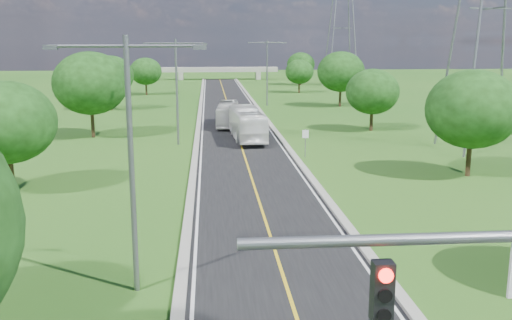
{
  "coord_description": "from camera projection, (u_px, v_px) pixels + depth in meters",
  "views": [
    {
      "loc": [
        -3.02,
        -9.59,
        9.77
      ],
      "look_at": [
        -0.32,
        22.72,
        3.0
      ],
      "focal_mm": 40.0,
      "sensor_mm": 36.0,
      "label": 1
    }
  ],
  "objects": [
    {
      "name": "ground",
      "position": [
        233.0,
        122.0,
        70.13
      ],
      "size": [
        260.0,
        260.0,
        0.0
      ],
      "primitive_type": "plane",
      "color": "#235618",
      "rests_on": "ground"
    },
    {
      "name": "road",
      "position": [
        231.0,
        116.0,
        75.98
      ],
      "size": [
        8.0,
        150.0,
        0.06
      ],
      "primitive_type": "cube",
      "color": "black",
      "rests_on": "ground"
    },
    {
      "name": "curb_left",
      "position": [
        199.0,
        116.0,
        75.61
      ],
      "size": [
        0.5,
        150.0,
        0.22
      ],
      "primitive_type": "cube",
      "color": "gray",
      "rests_on": "ground"
    },
    {
      "name": "curb_right",
      "position": [
        263.0,
        115.0,
        76.31
      ],
      "size": [
        0.5,
        150.0,
        0.22
      ],
      "primitive_type": "cube",
      "color": "gray",
      "rests_on": "ground"
    },
    {
      "name": "speed_limit_sign",
      "position": [
        305.0,
        139.0,
        48.75
      ],
      "size": [
        0.55,
        0.09,
        2.4
      ],
      "color": "slate",
      "rests_on": "ground"
    },
    {
      "name": "overpass",
      "position": [
        220.0,
        70.0,
        147.68
      ],
      "size": [
        30.0,
        3.0,
        3.2
      ],
      "color": "gray",
      "rests_on": "ground"
    },
    {
      "name": "streetlight_near_left",
      "position": [
        130.0,
        144.0,
        21.6
      ],
      "size": [
        5.9,
        0.25,
        10.0
      ],
      "color": "slate",
      "rests_on": "ground"
    },
    {
      "name": "streetlight_mid_left",
      "position": [
        177.0,
        83.0,
        53.79
      ],
      "size": [
        5.9,
        0.25,
        10.0
      ],
      "color": "slate",
      "rests_on": "ground"
    },
    {
      "name": "streetlight_far_right",
      "position": [
        267.0,
        67.0,
        86.96
      ],
      "size": [
        5.9,
        0.25,
        10.0
      ],
      "color": "slate",
      "rests_on": "ground"
    },
    {
      "name": "power_tower_far",
      "position": [
        342.0,
        21.0,
        123.04
      ],
      "size": [
        9.0,
        6.4,
        28.0
      ],
      "color": "slate",
      "rests_on": "ground"
    },
    {
      "name": "tree_lb",
      "position": [
        7.0,
        122.0,
        36.66
      ],
      "size": [
        6.3,
        6.3,
        7.33
      ],
      "color": "black",
      "rests_on": "ground"
    },
    {
      "name": "tree_lc",
      "position": [
        90.0,
        83.0,
        58.01
      ],
      "size": [
        7.56,
        7.56,
        8.79
      ],
      "color": "black",
      "rests_on": "ground"
    },
    {
      "name": "tree_ld",
      "position": [
        110.0,
        76.0,
        81.39
      ],
      "size": [
        6.72,
        6.72,
        7.82
      ],
      "color": "black",
      "rests_on": "ground"
    },
    {
      "name": "tree_le",
      "position": [
        146.0,
        71.0,
        105.13
      ],
      "size": [
        5.88,
        5.88,
        6.84
      ],
      "color": "black",
      "rests_on": "ground"
    },
    {
      "name": "tree_rb",
      "position": [
        472.0,
        109.0,
        41.15
      ],
      "size": [
        6.72,
        6.72,
        7.82
      ],
      "color": "black",
      "rests_on": "ground"
    },
    {
      "name": "tree_rc",
      "position": [
        373.0,
        92.0,
        62.66
      ],
      "size": [
        5.88,
        5.88,
        6.84
      ],
      "color": "black",
      "rests_on": "ground"
    },
    {
      "name": "tree_rd",
      "position": [
        341.0,
        72.0,
        86.05
      ],
      "size": [
        7.14,
        7.14,
        8.3
      ],
      "color": "black",
      "rests_on": "ground"
    },
    {
      "name": "tree_re",
      "position": [
        299.0,
        72.0,
        109.51
      ],
      "size": [
        5.46,
        5.46,
        6.35
      ],
      "color": "black",
      "rests_on": "ground"
    },
    {
      "name": "tree_rf",
      "position": [
        301.0,
        64.0,
        129.18
      ],
      "size": [
        6.3,
        6.3,
        7.33
      ],
      "color": "black",
      "rests_on": "ground"
    },
    {
      "name": "bus_outbound",
      "position": [
        247.0,
        124.0,
        57.34
      ],
      "size": [
        3.28,
        11.5,
        3.17
      ],
      "primitive_type": "imported",
      "rotation": [
        0.0,
        0.0,
        3.2
      ],
      "color": "white",
      "rests_on": "road"
    },
    {
      "name": "bus_inbound",
      "position": [
        228.0,
        114.0,
        66.7
      ],
      "size": [
        2.96,
        9.89,
        2.72
      ],
      "primitive_type": "imported",
      "rotation": [
        0.0,
        0.0,
        -0.07
      ],
      "color": "silver",
      "rests_on": "road"
    }
  ]
}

